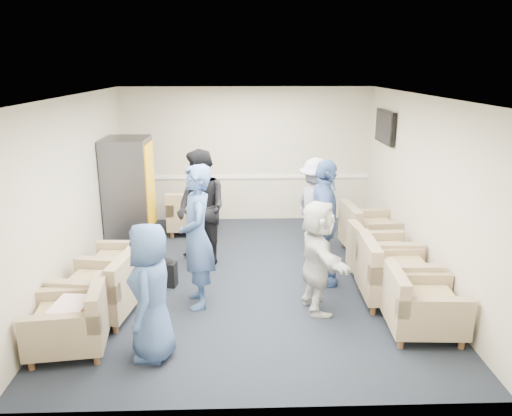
{
  "coord_description": "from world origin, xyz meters",
  "views": [
    {
      "loc": [
        -0.14,
        -6.99,
        3.11
      ],
      "look_at": [
        0.1,
        0.2,
        1.04
      ],
      "focal_mm": 35.0,
      "sensor_mm": 36.0,
      "label": 1
    }
  ],
  "objects_px": {
    "person_front_left": "(151,292)",
    "person_mid_right": "(324,223)",
    "armchair_left_near": "(73,323)",
    "person_front_right": "(318,257)",
    "armchair_right_near": "(419,307)",
    "person_back_right": "(316,206)",
    "armchair_right_far": "(368,233)",
    "person_back_left": "(201,209)",
    "armchair_left_far": "(121,266)",
    "armchair_corner": "(192,215)",
    "armchair_right_midnear": "(392,275)",
    "armchair_right_midfar": "(378,258)",
    "armchair_left_mid": "(102,291)",
    "vending_machine": "(129,192)",
    "person_mid_left": "(197,237)"
  },
  "relations": [
    {
      "from": "person_front_left",
      "to": "person_mid_right",
      "type": "height_order",
      "value": "person_mid_right"
    },
    {
      "from": "armchair_left_near",
      "to": "person_front_right",
      "type": "xyz_separation_m",
      "value": [
        2.86,
        0.86,
        0.42
      ]
    },
    {
      "from": "armchair_right_near",
      "to": "person_mid_right",
      "type": "xyz_separation_m",
      "value": [
        -0.92,
        1.47,
        0.58
      ]
    },
    {
      "from": "person_front_left",
      "to": "armchair_right_near",
      "type": "bearing_deg",
      "value": 99.63
    },
    {
      "from": "person_back_right",
      "to": "person_mid_right",
      "type": "xyz_separation_m",
      "value": [
        -0.08,
        -1.26,
        0.11
      ]
    },
    {
      "from": "armchair_right_far",
      "to": "person_back_left",
      "type": "bearing_deg",
      "value": 93.3
    },
    {
      "from": "person_back_right",
      "to": "person_mid_right",
      "type": "distance_m",
      "value": 1.26
    },
    {
      "from": "armchair_left_far",
      "to": "armchair_corner",
      "type": "height_order",
      "value": "armchair_corner"
    },
    {
      "from": "armchair_right_midnear",
      "to": "armchair_right_midfar",
      "type": "bearing_deg",
      "value": 1.36
    },
    {
      "from": "person_front_left",
      "to": "person_mid_right",
      "type": "xyz_separation_m",
      "value": [
        2.17,
        1.85,
        0.16
      ]
    },
    {
      "from": "armchair_left_mid",
      "to": "vending_machine",
      "type": "distance_m",
      "value": 2.86
    },
    {
      "from": "armchair_left_mid",
      "to": "armchair_right_midnear",
      "type": "height_order",
      "value": "armchair_right_midnear"
    },
    {
      "from": "person_front_right",
      "to": "armchair_right_far",
      "type": "bearing_deg",
      "value": -38.31
    },
    {
      "from": "armchair_right_far",
      "to": "person_back_left",
      "type": "distance_m",
      "value": 2.86
    },
    {
      "from": "armchair_left_mid",
      "to": "person_front_left",
      "type": "relative_size",
      "value": 0.66
    },
    {
      "from": "vending_machine",
      "to": "person_mid_right",
      "type": "bearing_deg",
      "value": -30.22
    },
    {
      "from": "vending_machine",
      "to": "person_front_left",
      "type": "bearing_deg",
      "value": -75.03
    },
    {
      "from": "armchair_right_near",
      "to": "vending_machine",
      "type": "distance_m",
      "value": 5.28
    },
    {
      "from": "armchair_right_far",
      "to": "person_front_left",
      "type": "distance_m",
      "value": 4.38
    },
    {
      "from": "person_mid_left",
      "to": "armchair_right_midnear",
      "type": "bearing_deg",
      "value": 80.25
    },
    {
      "from": "armchair_left_near",
      "to": "armchair_left_mid",
      "type": "relative_size",
      "value": 0.91
    },
    {
      "from": "armchair_left_near",
      "to": "person_mid_right",
      "type": "height_order",
      "value": "person_mid_right"
    },
    {
      "from": "armchair_corner",
      "to": "vending_machine",
      "type": "bearing_deg",
      "value": 26.93
    },
    {
      "from": "armchair_left_near",
      "to": "person_back_right",
      "type": "height_order",
      "value": "person_back_right"
    },
    {
      "from": "armchair_right_midfar",
      "to": "person_front_right",
      "type": "height_order",
      "value": "person_front_right"
    },
    {
      "from": "armchair_corner",
      "to": "armchair_right_midnear",
      "type": "bearing_deg",
      "value": 134.06
    },
    {
      "from": "person_front_left",
      "to": "person_mid_left",
      "type": "bearing_deg",
      "value": 164.58
    },
    {
      "from": "person_back_left",
      "to": "person_mid_right",
      "type": "xyz_separation_m",
      "value": [
        1.81,
        -0.78,
        -0.01
      ]
    },
    {
      "from": "armchair_left_mid",
      "to": "armchair_corner",
      "type": "xyz_separation_m",
      "value": [
        0.84,
        3.33,
        0.0
      ]
    },
    {
      "from": "person_mid_left",
      "to": "person_back_left",
      "type": "relative_size",
      "value": 1.03
    },
    {
      "from": "armchair_left_near",
      "to": "person_front_left",
      "type": "bearing_deg",
      "value": 73.52
    },
    {
      "from": "armchair_left_mid",
      "to": "person_front_left",
      "type": "xyz_separation_m",
      "value": [
        0.79,
        -0.9,
        0.41
      ]
    },
    {
      "from": "armchair_left_far",
      "to": "person_front_left",
      "type": "bearing_deg",
      "value": 25.19
    },
    {
      "from": "person_front_left",
      "to": "person_back_right",
      "type": "height_order",
      "value": "person_back_right"
    },
    {
      "from": "armchair_left_near",
      "to": "person_mid_left",
      "type": "bearing_deg",
      "value": 122.29
    },
    {
      "from": "armchair_left_far",
      "to": "person_front_right",
      "type": "height_order",
      "value": "person_front_right"
    },
    {
      "from": "armchair_left_far",
      "to": "person_mid_left",
      "type": "bearing_deg",
      "value": 64.32
    },
    {
      "from": "armchair_left_far",
      "to": "person_mid_left",
      "type": "xyz_separation_m",
      "value": [
        1.17,
        -0.63,
        0.65
      ]
    },
    {
      "from": "armchair_right_midnear",
      "to": "armchair_left_mid",
      "type": "bearing_deg",
      "value": 96.81
    },
    {
      "from": "person_front_left",
      "to": "person_back_left",
      "type": "bearing_deg",
      "value": 174.82
    },
    {
      "from": "armchair_left_far",
      "to": "person_front_left",
      "type": "distance_m",
      "value": 2.06
    },
    {
      "from": "armchair_left_near",
      "to": "person_front_left",
      "type": "distance_m",
      "value": 1.02
    },
    {
      "from": "person_back_left",
      "to": "person_front_right",
      "type": "relative_size",
      "value": 1.25
    },
    {
      "from": "armchair_left_near",
      "to": "armchair_corner",
      "type": "distance_m",
      "value": 4.19
    },
    {
      "from": "armchair_left_near",
      "to": "armchair_right_far",
      "type": "relative_size",
      "value": 0.95
    },
    {
      "from": "armchair_left_near",
      "to": "person_mid_left",
      "type": "relative_size",
      "value": 0.48
    },
    {
      "from": "armchair_corner",
      "to": "person_back_left",
      "type": "relative_size",
      "value": 0.48
    },
    {
      "from": "armchair_corner",
      "to": "person_mid_left",
      "type": "distance_m",
      "value": 3.08
    },
    {
      "from": "armchair_left_far",
      "to": "armchair_right_midnear",
      "type": "xyz_separation_m",
      "value": [
        3.77,
        -0.63,
        0.07
      ]
    },
    {
      "from": "armchair_left_mid",
      "to": "vending_machine",
      "type": "height_order",
      "value": "vending_machine"
    }
  ]
}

